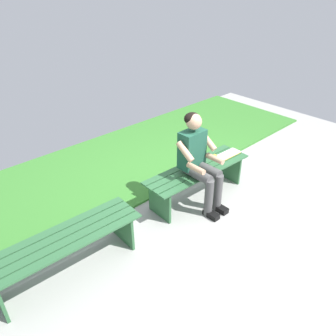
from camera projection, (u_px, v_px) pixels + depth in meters
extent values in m
cube|color=#9E9E99|center=(203.00, 276.00, 3.45)|extent=(10.00, 7.00, 0.04)
cube|color=#387A2D|center=(81.00, 180.00, 4.97)|extent=(9.00, 2.16, 0.03)
cube|color=#2D6038|center=(189.00, 164.00, 4.53)|extent=(1.59, 0.16, 0.02)
cube|color=#2D6038|center=(195.00, 167.00, 4.45)|extent=(1.59, 0.16, 0.02)
cube|color=#2D6038|center=(201.00, 170.00, 4.38)|extent=(1.59, 0.16, 0.02)
cube|color=#2D6038|center=(208.00, 174.00, 4.30)|extent=(1.59, 0.16, 0.02)
cube|color=#2D6038|center=(229.00, 166.00, 4.91)|extent=(0.04, 0.41, 0.43)
cube|color=#2D6038|center=(160.00, 202.00, 4.15)|extent=(0.04, 0.41, 0.43)
cube|color=#2D6038|center=(55.00, 230.00, 3.37)|extent=(1.62, 0.16, 0.02)
cube|color=#2D6038|center=(60.00, 236.00, 3.30)|extent=(1.62, 0.16, 0.02)
cube|color=#2D6038|center=(65.00, 242.00, 3.22)|extent=(1.62, 0.16, 0.02)
cube|color=#2D6038|center=(71.00, 249.00, 3.14)|extent=(1.62, 0.16, 0.02)
cube|color=#2D6038|center=(122.00, 226.00, 3.76)|extent=(0.04, 0.41, 0.43)
cube|color=#1E513D|center=(192.00, 149.00, 4.19)|extent=(0.34, 0.20, 0.50)
sphere|color=tan|center=(194.00, 122.00, 3.99)|extent=(0.20, 0.20, 0.20)
ellipsoid|color=black|center=(192.00, 119.00, 3.99)|extent=(0.20, 0.19, 0.15)
cylinder|color=#4C4C4C|center=(207.00, 169.00, 4.25)|extent=(0.13, 0.40, 0.13)
cylinder|color=#4C4C4C|center=(198.00, 174.00, 4.14)|extent=(0.13, 0.40, 0.13)
cylinder|color=#4C4C4C|center=(218.00, 192.00, 4.26)|extent=(0.11, 0.11, 0.52)
cube|color=black|center=(220.00, 209.00, 4.34)|extent=(0.10, 0.22, 0.07)
cylinder|color=#4C4C4C|center=(209.00, 198.00, 4.15)|extent=(0.11, 0.11, 0.52)
cube|color=black|center=(211.00, 214.00, 4.23)|extent=(0.10, 0.22, 0.07)
cylinder|color=tan|center=(208.00, 141.00, 4.23)|extent=(0.08, 0.28, 0.23)
cylinder|color=tan|center=(215.00, 159.00, 4.20)|extent=(0.07, 0.26, 0.07)
cylinder|color=tan|center=(185.00, 152.00, 3.98)|extent=(0.08, 0.28, 0.23)
cylinder|color=tan|center=(196.00, 169.00, 3.99)|extent=(0.07, 0.26, 0.07)
sphere|color=gold|center=(215.00, 157.00, 4.60)|extent=(0.07, 0.07, 0.07)
cube|color=white|center=(232.00, 152.00, 4.77)|extent=(0.21, 0.16, 0.02)
cube|color=white|center=(223.00, 157.00, 4.65)|extent=(0.21, 0.16, 0.02)
cube|color=#BF8C1E|center=(228.00, 155.00, 4.72)|extent=(0.42, 0.17, 0.01)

